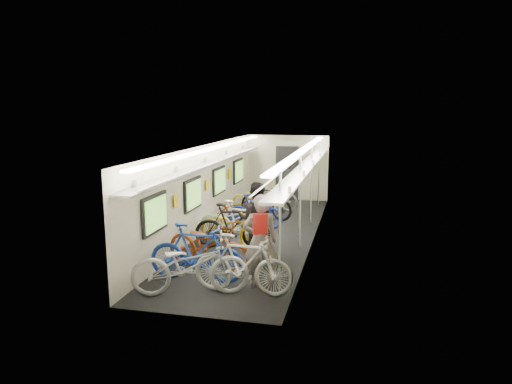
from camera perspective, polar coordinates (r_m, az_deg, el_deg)
The scene contains 17 objects.
train_car_shell at distance 12.80m, azimuth -0.63°, elevation 2.71°, with size 10.00×10.00×10.00m.
bicycle_0 at distance 8.50m, azimuth -8.25°, elevation -9.03°, with size 0.75×2.15×1.13m, color #B0B1B5.
bicycle_1 at distance 9.10m, azimuth -7.50°, elevation -7.55°, with size 0.55×1.95×1.17m, color #1A3A9E.
bicycle_2 at distance 9.79m, azimuth -5.99°, elevation -6.55°, with size 0.71×2.02×1.06m, color maroon.
bicycle_3 at distance 11.14m, azimuth -2.94°, elevation -4.24°, with size 0.53×1.86×1.12m, color black.
bicycle_4 at distance 11.28m, azimuth -3.23°, elevation -4.42°, with size 0.65×1.86×0.98m, color yellow.
bicycle_5 at distance 11.41m, azimuth -2.04°, elevation -3.89°, with size 0.52×1.85×1.11m, color silver.
bicycle_6 at distance 12.20m, azimuth -3.00°, elevation -3.42°, with size 0.61×1.75×0.92m, color #B5B5BA.
bicycle_7 at distance 12.97m, azimuth -0.11°, elevation -2.43°, with size 0.46×1.63×0.98m, color #192B96.
bicycle_8 at distance 13.36m, azimuth -2.35°, elevation -2.15°, with size 0.62×1.78×0.94m, color maroon.
bicycle_9 at distance 14.02m, azimuth 1.21°, elevation -1.17°, with size 0.52×1.85×1.11m, color black.
bicycle_10 at distance 14.44m, azimuth 0.10°, elevation -1.05°, with size 0.66×1.90×1.00m, color yellow.
bicycle_11 at distance 8.45m, azimuth -1.63°, elevation -9.04°, with size 0.53×1.88×1.13m, color silver.
bicycle_12 at distance 15.25m, azimuth 1.93°, elevation -0.43°, with size 0.66×1.90×1.00m, color slate.
passenger_near at distance 8.68m, azimuth 0.54°, elevation -6.15°, with size 0.66×0.43×1.81m, color gray.
passenger_mid at distance 10.48m, azimuth -0.01°, elevation -3.43°, with size 0.84×0.66×1.74m, color black.
backpack at distance 8.44m, azimuth 0.50°, elevation -3.98°, with size 0.26×0.14×0.38m, color #9F140F.
Camera 1 is at (2.59, -11.62, 3.39)m, focal length 32.00 mm.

